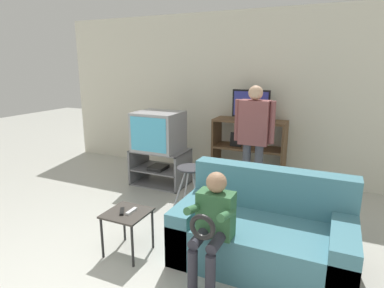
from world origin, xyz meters
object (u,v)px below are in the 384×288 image
Objects in this scene: media_shelf at (248,150)px; remote_control_black at (122,211)px; snack_table at (127,218)px; couch at (263,233)px; person_seated_child at (212,221)px; television_main at (159,131)px; folding_stool at (191,177)px; television_flat at (251,106)px; person_standing_adult at (254,132)px; tv_stand at (160,167)px; remote_control_white at (131,211)px.

remote_control_black is (-0.56, -2.47, -0.06)m from media_shelf.
remote_control_black reaches higher than snack_table.
snack_table is at bearing -160.26° from couch.
snack_table is 0.45× the size of person_seated_child.
couch is 0.67m from person_seated_child.
folding_stool is at bearing -41.74° from television_main.
snack_table is 0.09m from remote_control_black.
person_standing_adult is (0.22, -0.64, -0.26)m from television_flat.
tv_stand is at bearing -179.12° from person_standing_adult.
remote_control_white is (-0.50, -2.41, -0.75)m from television_flat.
media_shelf reaches higher than snack_table.
couch reaches higher than snack_table.
folding_stool is at bearing 151.99° from couch.
remote_control_white is 0.87m from person_seated_child.
person_standing_adult is at bearing 57.40° from folding_stool.
television_flat reaches higher than tv_stand.
remote_control_white is at bearing -112.07° from person_standing_adult.
couch is 1.57m from person_standing_adult.
folding_stool is at bearing -101.82° from television_flat.
folding_stool is at bearing 122.94° from person_seated_child.
person_standing_adult is (1.44, 0.01, 0.10)m from television_main.
tv_stand is at bearing 137.89° from folding_stool.
remote_control_white is at bearing -5.11° from remote_control_black.
snack_table is at bearing 175.27° from person_seated_child.
couch is (0.68, -2.00, -0.92)m from television_flat.
folding_stool is 1.02m from remote_control_black.
television_flat reaches higher than television_main.
person_seated_child is (0.94, -0.05, 0.12)m from remote_control_black.
folding_stool reaches higher than remote_control_white.
media_shelf reaches higher than remote_control_black.
television_main is 1.42m from media_shelf.
television_main is 1.44m from person_standing_adult.
media_shelf reaches higher than person_seated_child.
person_seated_child is (-0.32, -0.51, 0.29)m from couch.
television_flat is 0.59× the size of person_seated_child.
couch is at bearing -71.17° from television_flat.
folding_stool is 4.36× the size of remote_control_black.
folding_stool is 1.14m from couch.
television_flat reaches higher than couch.
television_flat is 0.36× the size of couch.
folding_stool is at bearing 79.08° from remote_control_white.
remote_control_white is at bearing 28.57° from snack_table.
couch is at bearing 19.74° from snack_table.
folding_stool reaches higher than tv_stand.
person_seated_child reaches higher than remote_control_black.
remote_control_white is (0.72, -1.75, -0.39)m from television_main.
media_shelf is at bearing 79.10° from remote_control_white.
television_main is 0.43× the size of person_standing_adult.
television_flat is at bearing 77.60° from snack_table.
television_flat reaches higher than person_seated_child.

